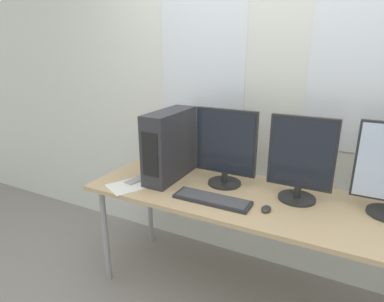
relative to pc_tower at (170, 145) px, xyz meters
name	(u,v)px	position (x,y,z in m)	size (l,w,h in m)	color
wall_back	(275,92)	(0.59, 0.45, 0.35)	(8.00, 0.07, 2.70)	silver
desk	(248,204)	(0.59, -0.04, -0.29)	(2.06, 0.72, 0.77)	tan
pc_tower	(170,145)	(0.00, 0.00, 0.00)	(0.17, 0.49, 0.48)	#2D2D33
monitor_main	(226,148)	(0.39, 0.06, 0.02)	(0.41, 0.22, 0.51)	black
monitor_right_near	(301,160)	(0.87, 0.05, 0.02)	(0.38, 0.22, 0.52)	black
keyboard	(212,199)	(0.42, -0.21, -0.23)	(0.47, 0.14, 0.02)	#28282D
mouse	(266,209)	(0.74, -0.18, -0.23)	(0.05, 0.08, 0.02)	#2D2D2D
cell_phone	(135,181)	(-0.18, -0.18, -0.23)	(0.10, 0.15, 0.01)	#99999E
paper_sheet_left	(131,185)	(-0.16, -0.24, -0.24)	(0.32, 0.36, 0.00)	white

